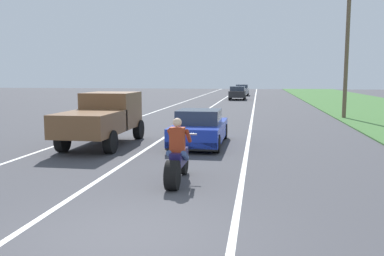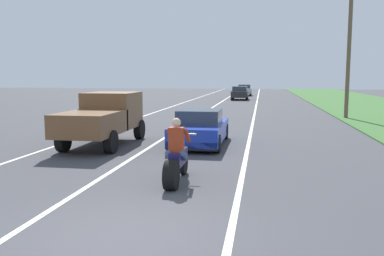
% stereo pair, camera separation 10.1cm
% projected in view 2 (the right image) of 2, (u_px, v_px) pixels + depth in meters
% --- Properties ---
extents(ground_plane, '(160.00, 160.00, 0.00)m').
position_uv_depth(ground_plane, '(118.00, 238.00, 6.69)').
color(ground_plane, '#424247').
extents(lane_stripe_left_solid, '(0.14, 120.00, 0.01)m').
position_uv_depth(lane_stripe_left_solid, '(144.00, 116.00, 27.15)').
color(lane_stripe_left_solid, white).
rests_on(lane_stripe_left_solid, ground).
extents(lane_stripe_right_solid, '(0.14, 120.00, 0.01)m').
position_uv_depth(lane_stripe_right_solid, '(254.00, 118.00, 25.96)').
color(lane_stripe_right_solid, white).
rests_on(lane_stripe_right_solid, ground).
extents(lane_stripe_centre_dashed, '(0.14, 120.00, 0.01)m').
position_uv_depth(lane_stripe_centre_dashed, '(197.00, 117.00, 26.56)').
color(lane_stripe_centre_dashed, white).
rests_on(lane_stripe_centre_dashed, ground).
extents(motorcycle_with_rider, '(0.70, 2.21, 1.62)m').
position_uv_depth(motorcycle_with_rider, '(176.00, 160.00, 10.07)').
color(motorcycle_with_rider, black).
rests_on(motorcycle_with_rider, ground).
extents(sports_car_blue, '(1.84, 4.30, 1.37)m').
position_uv_depth(sports_car_blue, '(200.00, 129.00, 15.72)').
color(sports_car_blue, '#1E38B2').
rests_on(sports_car_blue, ground).
extents(pickup_truck_left_lane_brown, '(2.02, 4.80, 1.98)m').
position_uv_depth(pickup_truck_left_lane_brown, '(104.00, 116.00, 15.65)').
color(pickup_truck_left_lane_brown, brown).
rests_on(pickup_truck_left_lane_brown, ground).
extents(utility_pole_roadside, '(0.24, 0.24, 8.31)m').
position_uv_depth(utility_pole_roadside, '(349.00, 51.00, 25.09)').
color(utility_pole_roadside, brown).
rests_on(utility_pole_roadside, ground).
extents(distant_car_far_ahead, '(1.80, 4.00, 1.50)m').
position_uv_depth(distant_car_far_ahead, '(240.00, 93.00, 46.04)').
color(distant_car_far_ahead, '#262628').
rests_on(distant_car_far_ahead, ground).
extents(distant_car_further_ahead, '(1.80, 4.00, 1.50)m').
position_uv_depth(distant_car_further_ahead, '(245.00, 90.00, 55.95)').
color(distant_car_further_ahead, '#B2B2B7').
rests_on(distant_car_further_ahead, ground).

